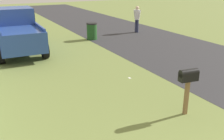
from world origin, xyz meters
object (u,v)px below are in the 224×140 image
trash_bin (92,31)px  pedestrian (137,17)px  mailbox (188,78)px  pickup_truck (16,29)px

trash_bin → pedestrian: size_ratio=0.57×
mailbox → pickup_truck: (8.74, 2.92, 0.09)m
pickup_truck → pedestrian: 7.97m
mailbox → trash_bin: 9.61m
pedestrian → mailbox: bearing=43.9°
pickup_truck → trash_bin: bearing=-78.7°
trash_bin → pedestrian: (0.61, -3.54, 0.51)m
pickup_truck → trash_bin: size_ratio=5.05×
pickup_truck → pedestrian: bearing=-78.9°
pickup_truck → pedestrian: size_ratio=2.87×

